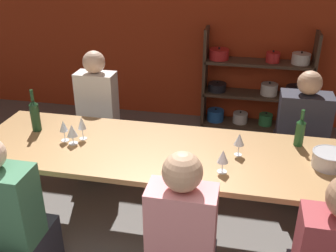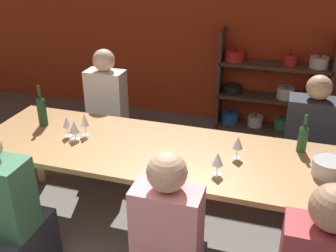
{
  "view_description": "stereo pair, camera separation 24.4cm",
  "coord_description": "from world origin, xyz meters",
  "px_view_note": "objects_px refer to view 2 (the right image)",
  "views": [
    {
      "loc": [
        0.71,
        -1.0,
        2.18
      ],
      "look_at": [
        0.17,
        1.57,
        0.9
      ],
      "focal_mm": 42.0,
      "sensor_mm": 36.0,
      "label": 1
    },
    {
      "loc": [
        0.94,
        -0.94,
        2.18
      ],
      "look_at": [
        0.17,
        1.57,
        0.9
      ],
      "focal_mm": 42.0,
      "sensor_mm": 36.0,
      "label": 2
    }
  ],
  "objects_px": {
    "dining_table": "(164,159)",
    "person_far_a": "(109,126)",
    "wine_glass_white_b": "(218,160)",
    "wine_bottle_dark": "(303,137)",
    "wine_glass_white_d": "(74,127)",
    "wine_glass_empty_b": "(85,120)",
    "mixing_bowl": "(329,167)",
    "shelf_unit": "(273,94)",
    "wine_glass_empty_a": "(67,122)",
    "person_far_b": "(307,156)",
    "wine_glass_white_a": "(182,168)",
    "wine_glass_white_c": "(238,143)",
    "person_near_a": "(5,231)",
    "wine_bottle_green": "(42,110)"
  },
  "relations": [
    {
      "from": "wine_bottle_dark",
      "to": "person_far_b",
      "type": "height_order",
      "value": "person_far_b"
    },
    {
      "from": "person_far_a",
      "to": "person_far_b",
      "type": "bearing_deg",
      "value": -179.07
    },
    {
      "from": "wine_bottle_dark",
      "to": "wine_glass_white_d",
      "type": "height_order",
      "value": "wine_bottle_dark"
    },
    {
      "from": "dining_table",
      "to": "person_far_b",
      "type": "bearing_deg",
      "value": 37.63
    },
    {
      "from": "shelf_unit",
      "to": "person_far_a",
      "type": "xyz_separation_m",
      "value": [
        -1.52,
        -1.36,
        -0.01
      ]
    },
    {
      "from": "wine_glass_white_b",
      "to": "wine_glass_white_c",
      "type": "xyz_separation_m",
      "value": [
        0.1,
        0.25,
        0.01
      ]
    },
    {
      "from": "wine_glass_white_b",
      "to": "wine_glass_empty_b",
      "type": "distance_m",
      "value": 1.13
    },
    {
      "from": "wine_glass_empty_a",
      "to": "dining_table",
      "type": "bearing_deg",
      "value": 0.74
    },
    {
      "from": "person_near_a",
      "to": "person_far_a",
      "type": "xyz_separation_m",
      "value": [
        0.02,
        1.58,
        0.05
      ]
    },
    {
      "from": "person_near_a",
      "to": "mixing_bowl",
      "type": "bearing_deg",
      "value": 21.43
    },
    {
      "from": "wine_glass_white_a",
      "to": "wine_glass_white_c",
      "type": "relative_size",
      "value": 0.82
    },
    {
      "from": "dining_table",
      "to": "wine_bottle_dark",
      "type": "relative_size",
      "value": 10.01
    },
    {
      "from": "mixing_bowl",
      "to": "wine_bottle_dark",
      "type": "relative_size",
      "value": 0.8
    },
    {
      "from": "wine_glass_empty_a",
      "to": "wine_glass_empty_b",
      "type": "distance_m",
      "value": 0.14
    },
    {
      "from": "wine_glass_white_c",
      "to": "wine_glass_empty_a",
      "type": "relative_size",
      "value": 1.02
    },
    {
      "from": "wine_glass_white_d",
      "to": "dining_table",
      "type": "bearing_deg",
      "value": 3.5
    },
    {
      "from": "wine_bottle_green",
      "to": "wine_glass_white_d",
      "type": "distance_m",
      "value": 0.41
    },
    {
      "from": "wine_glass_white_a",
      "to": "person_far_a",
      "type": "height_order",
      "value": "person_far_a"
    },
    {
      "from": "dining_table",
      "to": "person_far_a",
      "type": "distance_m",
      "value": 1.17
    },
    {
      "from": "mixing_bowl",
      "to": "person_far_a",
      "type": "distance_m",
      "value": 2.16
    },
    {
      "from": "wine_glass_white_d",
      "to": "wine_glass_empty_b",
      "type": "relative_size",
      "value": 0.85
    },
    {
      "from": "dining_table",
      "to": "wine_glass_white_b",
      "type": "distance_m",
      "value": 0.52
    },
    {
      "from": "person_near_a",
      "to": "shelf_unit",
      "type": "bearing_deg",
      "value": 62.29
    },
    {
      "from": "shelf_unit",
      "to": "wine_glass_white_a",
      "type": "bearing_deg",
      "value": -100.05
    },
    {
      "from": "wine_glass_white_a",
      "to": "wine_glass_empty_a",
      "type": "bearing_deg",
      "value": 161.19
    },
    {
      "from": "wine_glass_white_a",
      "to": "person_near_a",
      "type": "height_order",
      "value": "person_near_a"
    },
    {
      "from": "mixing_bowl",
      "to": "person_near_a",
      "type": "bearing_deg",
      "value": -158.57
    },
    {
      "from": "wine_glass_white_b",
      "to": "wine_glass_empty_b",
      "type": "xyz_separation_m",
      "value": [
        -1.1,
        0.26,
        0.02
      ]
    },
    {
      "from": "wine_glass_empty_b",
      "to": "wine_glass_white_d",
      "type": "bearing_deg",
      "value": -115.97
    },
    {
      "from": "mixing_bowl",
      "to": "person_far_b",
      "type": "bearing_deg",
      "value": 95.14
    },
    {
      "from": "wine_bottle_dark",
      "to": "wine_glass_white_b",
      "type": "relative_size",
      "value": 1.76
    },
    {
      "from": "person_far_b",
      "to": "wine_glass_white_b",
      "type": "bearing_deg",
      "value": 58.64
    },
    {
      "from": "wine_glass_empty_a",
      "to": "person_far_a",
      "type": "height_order",
      "value": "person_far_a"
    },
    {
      "from": "dining_table",
      "to": "wine_glass_empty_b",
      "type": "bearing_deg",
      "value": 176.1
    },
    {
      "from": "wine_bottle_dark",
      "to": "wine_glass_white_c",
      "type": "height_order",
      "value": "wine_bottle_dark"
    },
    {
      "from": "dining_table",
      "to": "wine_bottle_dark",
      "type": "distance_m",
      "value": 1.02
    },
    {
      "from": "mixing_bowl",
      "to": "person_near_a",
      "type": "relative_size",
      "value": 0.2
    },
    {
      "from": "wine_bottle_dark",
      "to": "person_near_a",
      "type": "height_order",
      "value": "person_near_a"
    },
    {
      "from": "wine_glass_white_d",
      "to": "person_near_a",
      "type": "distance_m",
      "value": 0.88
    },
    {
      "from": "wine_bottle_green",
      "to": "wine_bottle_dark",
      "type": "height_order",
      "value": "wine_bottle_green"
    },
    {
      "from": "wine_glass_empty_b",
      "to": "person_far_a",
      "type": "bearing_deg",
      "value": 102.98
    },
    {
      "from": "wine_glass_white_b",
      "to": "wine_glass_empty_a",
      "type": "distance_m",
      "value": 1.24
    },
    {
      "from": "wine_glass_white_b",
      "to": "person_far_a",
      "type": "bearing_deg",
      "value": 141.68
    },
    {
      "from": "wine_glass_white_b",
      "to": "wine_glass_white_c",
      "type": "distance_m",
      "value": 0.27
    },
    {
      "from": "shelf_unit",
      "to": "dining_table",
      "type": "relative_size",
      "value": 0.45
    },
    {
      "from": "wine_glass_empty_b",
      "to": "person_far_a",
      "type": "distance_m",
      "value": 0.87
    },
    {
      "from": "shelf_unit",
      "to": "wine_glass_white_b",
      "type": "xyz_separation_m",
      "value": [
        -0.25,
        -2.37,
        0.39
      ]
    },
    {
      "from": "shelf_unit",
      "to": "wine_glass_white_a",
      "type": "distance_m",
      "value": 2.58
    },
    {
      "from": "wine_bottle_green",
      "to": "wine_glass_white_a",
      "type": "height_order",
      "value": "wine_bottle_green"
    },
    {
      "from": "wine_glass_white_c",
      "to": "wine_glass_white_a",
      "type": "bearing_deg",
      "value": -126.35
    }
  ]
}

